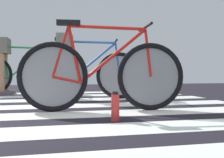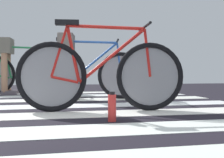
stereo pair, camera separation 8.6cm
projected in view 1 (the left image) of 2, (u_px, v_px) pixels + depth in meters
The scene contains 8 objects.
ground at pixel (38, 115), 2.74m from camera, with size 18.00×14.00×0.02m.
crosswalk_markings at pixel (38, 111), 2.99m from camera, with size 5.44×5.75×0.00m.
bicycle_1_of_3 at pixel (102, 74), 2.97m from camera, with size 1.73×0.52×0.93m.
bicycle_2_of_3 at pixel (86, 74), 4.37m from camera, with size 1.72×0.54×0.93m.
cyclist_2_of_3 at pixel (65, 57), 4.35m from camera, with size 0.37×0.44×0.98m.
bicycle_3_of_3 at pixel (21, 74), 5.30m from camera, with size 1.74×0.52×0.93m.
cyclist_3_of_3 at pixel (3, 58), 5.25m from camera, with size 0.34×0.42×1.03m.
water_bottle at pixel (115, 107), 2.36m from camera, with size 0.07×0.07×0.24m.
Camera 1 is at (0.06, -2.83, 0.42)m, focal length 45.94 mm.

